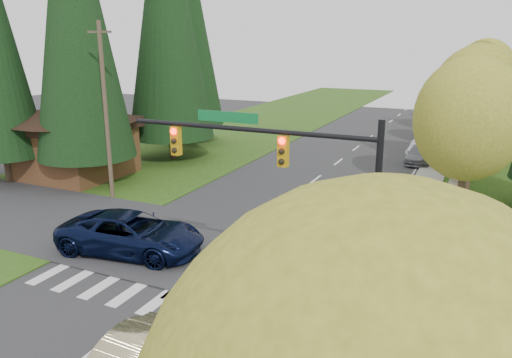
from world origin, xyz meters
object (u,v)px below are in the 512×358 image
Objects in this scene: parked_car_b at (419,155)px; parked_car_c at (420,150)px; parked_car_d at (425,131)px; parked_car_a at (363,196)px; parked_car_e at (431,119)px; suv_navy at (131,233)px.

parked_car_b is 1.63m from parked_car_c.
parked_car_a is at bearing -95.49° from parked_car_d.
parked_car_b is 0.90× the size of parked_car_e.
parked_car_c reaches higher than parked_car_a.
parked_car_a is 13.94m from parked_car_c.
parked_car_c is at bearing -89.59° from parked_car_d.
parked_car_d reaches higher than parked_car_c.
parked_car_e reaches higher than parked_car_b.
parked_car_d reaches higher than parked_car_e.
suv_navy is 1.69× the size of parked_car_a.
parked_car_c is at bearing -94.29° from parked_car_e.
parked_car_e is (-0.96, 16.52, 0.04)m from parked_car_c.
suv_navy reaches higher than parked_car_a.
suv_navy is 24.32m from parked_car_b.
parked_car_b is 1.04× the size of parked_car_d.
suv_navy reaches higher than parked_car_c.
parked_car_b is at bearing -89.48° from parked_car_d.
parked_car_a is (7.73, 10.28, -0.24)m from suv_navy.
parked_car_c is at bearing 76.95° from parked_car_a.
suv_navy is 1.58× the size of parked_car_c.
parked_car_d is 7.81m from parked_car_e.
parked_car_d is 0.87× the size of parked_car_e.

